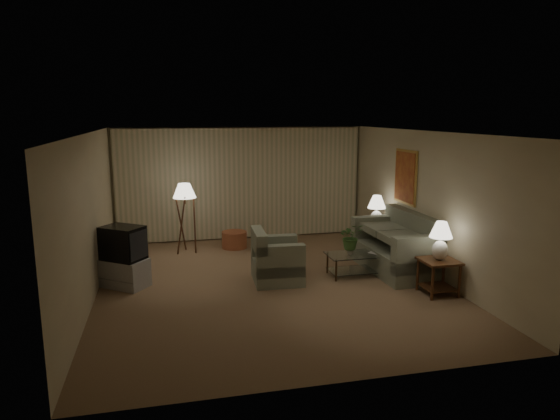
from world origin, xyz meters
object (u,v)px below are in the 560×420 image
(ottoman, at_px, (234,240))
(crt_tv, at_px, (123,243))
(coffee_table, at_px, (358,261))
(side_table_near, at_px, (439,270))
(side_table_far, at_px, (376,235))
(table_lamp_near, at_px, (441,237))
(vase, at_px, (351,251))
(sofa, at_px, (395,248))
(armchair, at_px, (277,261))
(floor_lamp, at_px, (185,217))
(table_lamp_far, at_px, (377,208))
(tv_cabinet, at_px, (125,273))

(ottoman, bearing_deg, crt_tv, -136.42)
(coffee_table, height_order, ottoman, coffee_table)
(side_table_near, height_order, side_table_far, same)
(table_lamp_near, distance_m, vase, 1.74)
(sofa, height_order, coffee_table, sofa)
(armchair, bearing_deg, side_table_far, -58.77)
(crt_tv, bearing_deg, side_table_far, 47.89)
(armchair, height_order, side_table_far, armchair)
(sofa, height_order, vase, sofa)
(side_table_near, distance_m, crt_tv, 5.45)
(armchair, xyz_separation_m, table_lamp_near, (2.51, -1.26, 0.61))
(coffee_table, relative_size, ottoman, 2.07)
(side_table_near, distance_m, coffee_table, 1.58)
(sofa, relative_size, floor_lamp, 1.36)
(side_table_far, bearing_deg, armchair, -151.84)
(side_table_near, height_order, floor_lamp, floor_lamp)
(sofa, distance_m, table_lamp_far, 1.38)
(coffee_table, xyz_separation_m, crt_tv, (-4.25, 0.34, 0.52))
(table_lamp_near, relative_size, ottoman, 1.16)
(sofa, xyz_separation_m, table_lamp_far, (0.15, 1.25, 0.55))
(sofa, bearing_deg, side_table_far, 171.26)
(floor_lamp, height_order, vase, floor_lamp)
(armchair, distance_m, tv_cabinet, 2.71)
(crt_tv, bearing_deg, floor_lamp, 96.57)
(crt_tv, relative_size, floor_lamp, 0.55)
(sofa, xyz_separation_m, ottoman, (-2.81, 2.37, -0.26))
(table_lamp_near, distance_m, crt_tv, 5.44)
(side_table_far, xyz_separation_m, ottoman, (-2.96, 1.12, -0.22))
(side_table_near, xyz_separation_m, crt_tv, (-5.20, 1.59, 0.38))
(floor_lamp, bearing_deg, side_table_near, -41.46)
(side_table_far, bearing_deg, table_lamp_near, -90.00)
(table_lamp_near, relative_size, tv_cabinet, 0.71)
(coffee_table, height_order, vase, vase)
(tv_cabinet, bearing_deg, vase, 32.17)
(coffee_table, bearing_deg, crt_tv, 175.49)
(table_lamp_near, bearing_deg, armchair, 153.38)
(armchair, xyz_separation_m, vase, (1.41, -0.01, 0.10))
(sofa, relative_size, tv_cabinet, 2.25)
(table_lamp_far, bearing_deg, table_lamp_near, -90.00)
(table_lamp_near, bearing_deg, side_table_far, 90.00)
(side_table_near, distance_m, table_lamp_near, 0.57)
(vase, bearing_deg, armchair, 179.71)
(floor_lamp, bearing_deg, table_lamp_far, -13.51)
(side_table_near, distance_m, vase, 1.67)
(sofa, xyz_separation_m, floor_lamp, (-3.89, 2.22, 0.36))
(ottoman, distance_m, vase, 3.10)
(table_lamp_near, height_order, floor_lamp, floor_lamp)
(table_lamp_far, xyz_separation_m, coffee_table, (-0.95, -1.35, -0.72))
(sofa, height_order, armchair, sofa)
(table_lamp_far, bearing_deg, floor_lamp, 166.49)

